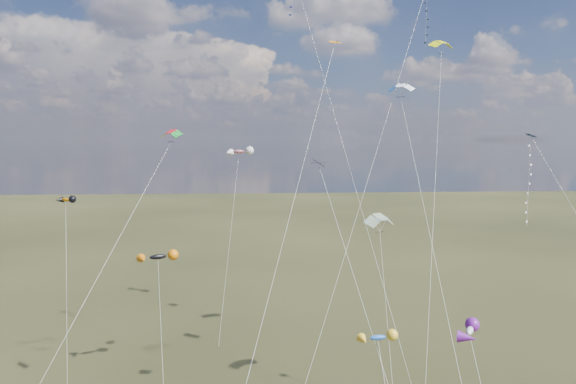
{
  "coord_description": "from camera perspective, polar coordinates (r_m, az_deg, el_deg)",
  "views": [
    {
      "loc": [
        -3.01,
        -25.94,
        23.48
      ],
      "look_at": [
        0.0,
        18.0,
        19.0
      ],
      "focal_mm": 32.0,
      "sensor_mm": 36.0,
      "label": 1
    }
  ],
  "objects": [
    {
      "name": "diamond_black_high",
      "position": [
        54.58,
        14.38,
        16.47
      ],
      "size": [
        17.21,
        20.96,
        39.25
      ],
      "color": "black",
      "rests_on": "ground"
    },
    {
      "name": "diamond_navy_tall",
      "position": [
        49.59,
        1.46,
        18.48
      ],
      "size": [
        8.96,
        20.88,
        39.93
      ],
      "color": "#0F1446",
      "rests_on": "ground"
    },
    {
      "name": "diamond_black_mid",
      "position": [
        36.83,
        6.25,
        -5.75
      ],
      "size": [
        5.63,
        17.33,
        21.94
      ],
      "color": "black",
      "rests_on": "ground"
    },
    {
      "name": "diamond_navy_right",
      "position": [
        42.34,
        25.93,
        -0.03
      ],
      "size": [
        9.25,
        12.62,
        23.95
      ],
      "color": "#081745",
      "rests_on": "ground"
    },
    {
      "name": "diamond_orange_center",
      "position": [
        36.81,
        1.65,
        3.01
      ],
      "size": [
        10.92,
        20.6,
        31.66
      ],
      "color": "orange",
      "rests_on": "ground"
    },
    {
      "name": "parafoil_yellow",
      "position": [
        54.57,
        16.7,
        15.5
      ],
      "size": [
        10.87,
        25.21,
        33.71
      ],
      "color": "#D7DC07",
      "rests_on": "ground"
    },
    {
      "name": "parafoil_blue_white",
      "position": [
        48.0,
        12.48,
        11.28
      ],
      "size": [
        2.57,
        24.98,
        28.93
      ],
      "color": "blue",
      "rests_on": "ground"
    },
    {
      "name": "parafoil_striped",
      "position": [
        45.52,
        10.2,
        -2.79
      ],
      "size": [
        3.29,
        12.97,
        17.52
      ],
      "color": "gold",
      "rests_on": "ground"
    },
    {
      "name": "parafoil_tricolor",
      "position": [
        41.63,
        -13.05,
        6.23
      ],
      "size": [
        12.11,
        14.3,
        24.62
      ],
      "color": "yellow",
      "rests_on": "ground"
    },
    {
      "name": "novelty_black_orange",
      "position": [
        52.08,
        -14.25,
        -7.01
      ],
      "size": [
        3.49,
        8.14,
        12.65
      ],
      "color": "black",
      "rests_on": "ground"
    },
    {
      "name": "novelty_orange_black",
      "position": [
        59.41,
        -23.47,
        -0.89
      ],
      "size": [
        5.33,
        14.05,
        17.61
      ],
      "color": "#D76F00",
      "rests_on": "ground"
    },
    {
      "name": "novelty_white_purple",
      "position": [
        33.33,
        19.56,
        -14.41
      ],
      "size": [
        1.95,
        8.67,
        12.67
      ],
      "color": "white",
      "rests_on": "ground"
    },
    {
      "name": "novelty_redwhite_stripe",
      "position": [
        68.91,
        -5.47,
        4.43
      ],
      "size": [
        4.11,
        13.87,
        22.59
      ],
      "color": "red",
      "rests_on": "ground"
    },
    {
      "name": "novelty_blue_yellow",
      "position": [
        33.63,
        9.99,
        -15.77
      ],
      "size": [
        2.2,
        10.07,
        11.66
      ],
      "color": "blue",
      "rests_on": "ground"
    }
  ]
}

